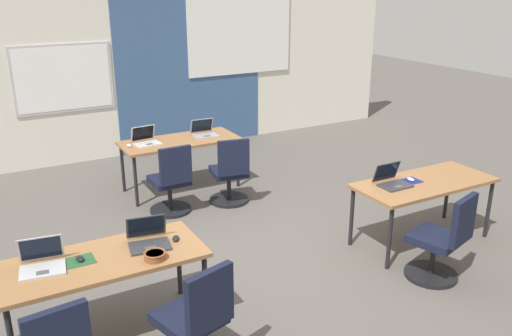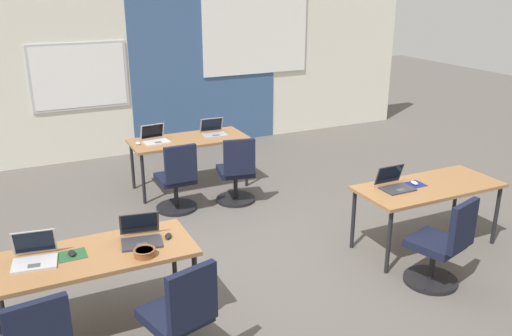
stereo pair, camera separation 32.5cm
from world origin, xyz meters
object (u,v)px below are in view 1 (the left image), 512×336
Objects in this scene: chair_near_right_inner at (441,245)px; snack_bowl at (155,255)px; laptop_near_left_inner at (149,239)px; mouse_near_left_inner at (176,238)px; mouse_near_left_end at (80,259)px; mouse_near_right_inner at (411,179)px; desk_near_right at (424,186)px; laptop_near_right_inner at (392,181)px; mouse_far_left at (129,145)px; chair_far_right at (230,176)px; laptop_near_left_end at (42,262)px; desk_near_left at (103,265)px; chair_far_left at (171,185)px; desk_far_center at (180,144)px; chair_near_left_inner at (195,327)px; laptop_far_left at (146,140)px; laptop_far_right at (204,132)px.

snack_bowl is at bearing -26.56° from chair_near_right_inner.
laptop_near_left_inner is 0.23m from mouse_near_left_inner.
mouse_near_left_end is 3.53m from mouse_near_right_inner.
chair_near_right_inner is at bearing -5.96° from laptop_near_left_inner.
laptop_near_left_inner is at bearing 179.16° from desk_near_right.
laptop_near_right_inner reaches higher than mouse_far_left.
mouse_far_left is at bearing 86.31° from laptop_near_left_inner.
chair_far_right is at bearing -37.67° from mouse_far_left.
desk_near_left is at bearing 0.26° from laptop_near_left_end.
mouse_near_left_end is (-0.56, -0.00, -0.03)m from laptop_near_left_inner.
desk_far_center is at bearing -120.86° from chair_far_left.
laptop_far_left is (0.82, 3.58, 0.39)m from chair_near_left_inner.
mouse_far_left is (-1.08, -0.01, -0.03)m from laptop_far_right.
mouse_near_left_end is at bearing -124.78° from desk_far_center.
chair_far_right is at bearing 43.35° from desk_near_left.
chair_near_left_inner is 3.96m from laptop_far_right.
chair_far_right reaches higher than snack_bowl.
mouse_near_left_end is at bearing 3.87° from laptop_near_left_end.
laptop_far_left is (0.67, 2.84, 0.03)m from mouse_near_left_inner.
laptop_far_right is at bearing 115.73° from desk_near_right.
laptop_near_left_end is at bearing -127.38° from laptop_far_left.
snack_bowl is at bearing -88.48° from laptop_near_left_inner.
desk_near_right is 0.87m from chair_near_right_inner.
mouse_near_right_inner is 3.46m from laptop_far_left.
desk_far_center is at bearing 59.95° from laptop_near_left_end.
mouse_far_left reaches higher than desk_near_left.
laptop_far_right is (2.13, 2.83, 0.11)m from desk_near_left.
mouse_far_left is (-1.07, 0.83, 0.36)m from chair_far_right.
desk_near_left is at bearing -14.11° from mouse_near_left_end.
chair_far_right reaches higher than mouse_near_left_inner.
laptop_near_left_inner reaches higher than snack_bowl.
laptop_far_left is at bearing 126.80° from mouse_near_right_inner.
desk_far_center is 1.74× the size of chair_far_right.
mouse_far_left is 3.12m from snack_bowl.
desk_far_center is 4.55× the size of laptop_far_right.
laptop_far_left reaches higher than desk_near_left.
laptop_near_left_end reaches higher than mouse_far_left.
mouse_near_left_inner is (-1.13, -2.79, 0.08)m from desk_far_center.
laptop_near_left_end is at bearing 179.07° from desk_near_right.
desk_near_right is 2.45m from chair_far_right.
laptop_near_right_inner is (-0.39, 0.09, 0.11)m from desk_near_right.
desk_near_left is at bearing -122.92° from laptop_far_right.
snack_bowl is (-1.76, -2.22, 0.38)m from chair_far_right.
laptop_near_right_inner reaches higher than mouse_near_right_inner.
mouse_near_right_inner is at bearing 1.46° from mouse_near_left_inner.
desk_near_left is 1.74× the size of chair_far_left.
chair_near_right_inner is (0.94, -2.70, 0.00)m from chair_far_right.
laptop_near_left_end reaches higher than laptop_far_left.
mouse_near_right_inner reaches higher than desk_near_right.
desk_far_center is at bearing 67.94° from mouse_near_left_inner.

